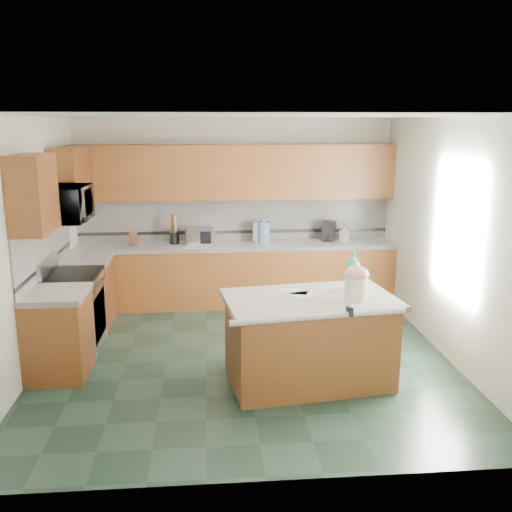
{
  "coord_description": "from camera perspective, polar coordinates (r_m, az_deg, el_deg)",
  "views": [
    {
      "loc": [
        -0.4,
        -6.07,
        2.64
      ],
      "look_at": [
        0.15,
        0.35,
        1.12
      ],
      "focal_mm": 40.0,
      "sensor_mm": 36.0,
      "label": 1
    }
  ],
  "objects": [
    {
      "name": "left_counter_front",
      "position": [
        6.29,
        -19.45,
        -3.65
      ],
      "size": [
        0.64,
        0.72,
        0.06
      ],
      "primitive_type": "cube",
      "color": "white",
      "rests_on": "left_base_cab_front"
    },
    {
      "name": "knife_block",
      "position": [
        8.35,
        -12.18,
        1.74
      ],
      "size": [
        0.12,
        0.15,
        0.21
      ],
      "primitive_type": "cube",
      "rotation": [
        -0.31,
        0.0,
        -0.14
      ],
      "color": "#472814",
      "rests_on": "back_countertop"
    },
    {
      "name": "soap_bottle_back",
      "position": [
        8.52,
        8.81,
        2.26
      ],
      "size": [
        0.15,
        0.15,
        0.23
      ],
      "primitive_type": "imported",
      "rotation": [
        0.0,
        0.0,
        0.71
      ],
      "color": "white",
      "rests_on": "back_countertop"
    },
    {
      "name": "left_upper_cab_rear",
      "position": [
        7.73,
        -18.01,
        7.43
      ],
      "size": [
        0.33,
        1.09,
        0.78
      ],
      "primitive_type": "cube",
      "color": "#32170B",
      "rests_on": "wall_left"
    },
    {
      "name": "microwave",
      "position": [
        6.82,
        -18.48,
        4.95
      ],
      "size": [
        0.5,
        0.73,
        0.41
      ],
      "primitive_type": "imported",
      "rotation": [
        0.0,
        0.0,
        1.57
      ],
      "color": "#B7B7BC",
      "rests_on": "wall_left"
    },
    {
      "name": "soap_back_cap",
      "position": [
        8.49,
        8.84,
        3.14
      ],
      "size": [
        0.02,
        0.02,
        0.03
      ],
      "primitive_type": "cylinder",
      "color": "red",
      "rests_on": "soap_bottle_back"
    },
    {
      "name": "treat_jar_knob_end_l",
      "position": [
        5.66,
        9.65,
        -1.26
      ],
      "size": [
        0.04,
        0.04,
        0.04
      ],
      "primitive_type": "sphere",
      "color": "tan",
      "rests_on": "treat_jar_lid"
    },
    {
      "name": "clamp_body",
      "position": [
        5.38,
        9.35,
        -5.45
      ],
      "size": [
        0.06,
        0.1,
        0.08
      ],
      "primitive_type": "cube",
      "rotation": [
        0.0,
        0.0,
        0.34
      ],
      "color": "black",
      "rests_on": "island_top"
    },
    {
      "name": "coffee_maker",
      "position": [
        8.49,
        7.29,
        2.49
      ],
      "size": [
        0.23,
        0.24,
        0.3
      ],
      "primitive_type": "cube",
      "rotation": [
        0.0,
        0.0,
        -0.36
      ],
      "color": "black",
      "rests_on": "back_countertop"
    },
    {
      "name": "water_jug",
      "position": [
        8.32,
        0.79,
        2.41
      ],
      "size": [
        0.19,
        0.19,
        0.31
      ],
      "primitive_type": "cylinder",
      "color": "#6683BD",
      "rests_on": "back_countertop"
    },
    {
      "name": "left_accent_band",
      "position": [
        7.07,
        -20.2,
        -0.65
      ],
      "size": [
        0.01,
        2.3,
        0.05
      ],
      "primitive_type": "cube",
      "color": "black",
      "rests_on": "wall_left"
    },
    {
      "name": "paper_towel",
      "position": [
        8.35,
        0.1,
        2.37
      ],
      "size": [
        0.13,
        0.13,
        0.28
      ],
      "primitive_type": "cylinder",
      "color": "white",
      "rests_on": "back_countertop"
    },
    {
      "name": "island_bullnose",
      "position": [
        5.31,
        6.39,
        -6.05
      ],
      "size": [
        1.69,
        0.28,
        0.06
      ],
      "primitive_type": "cylinder",
      "rotation": [
        0.0,
        1.57,
        0.13
      ],
      "color": "white",
      "rests_on": "island_base"
    },
    {
      "name": "wall_right",
      "position": [
        6.78,
        18.88,
        1.58
      ],
      "size": [
        0.04,
        4.6,
        2.7
      ],
      "primitive_type": "cube",
      "color": "white",
      "rests_on": "ground"
    },
    {
      "name": "utensil_crock",
      "position": [
        8.33,
        -8.16,
        1.82
      ],
      "size": [
        0.14,
        0.14,
        0.17
      ],
      "primitive_type": "cylinder",
      "color": "black",
      "rests_on": "back_countertop"
    },
    {
      "name": "wall_front",
      "position": [
        3.99,
        1.14,
        -5.61
      ],
      "size": [
        4.6,
        0.04,
        2.7
      ],
      "primitive_type": "cube",
      "color": "white",
      "rests_on": "ground"
    },
    {
      "name": "range_cooktop",
      "position": [
        6.98,
        -17.99,
        -1.82
      ],
      "size": [
        0.62,
        0.78,
        0.04
      ],
      "primitive_type": "cube",
      "color": "black",
      "rests_on": "range_body"
    },
    {
      "name": "back_upper_cab",
      "position": [
        8.25,
        -2.12,
        8.39
      ],
      "size": [
        4.6,
        0.33,
        0.78
      ],
      "primitive_type": "cube",
      "color": "#32170B",
      "rests_on": "wall_back"
    },
    {
      "name": "coffee_carafe",
      "position": [
        8.46,
        7.33,
        1.86
      ],
      "size": [
        0.12,
        0.12,
        0.12
      ],
      "primitive_type": "cylinder",
      "color": "black",
      "rests_on": "back_countertop"
    },
    {
      "name": "floor",
      "position": [
        6.63,
        -1.05,
        -10.19
      ],
      "size": [
        4.6,
        4.6,
        0.0
      ],
      "primitive_type": "plane",
      "color": "black",
      "rests_on": "ground"
    },
    {
      "name": "window_light_proxy",
      "position": [
        6.56,
        19.43,
        2.5
      ],
      "size": [
        0.02,
        1.4,
        1.1
      ],
      "primitive_type": "cube",
      "color": "white",
      "rests_on": "wall_right"
    },
    {
      "name": "left_base_cab_rear",
      "position": [
        7.85,
        -16.48,
        -3.64
      ],
      "size": [
        0.6,
        0.82,
        0.86
      ],
      "primitive_type": "cube",
      "color": "#32170B",
      "rests_on": "ground"
    },
    {
      "name": "back_backsplash",
      "position": [
        8.49,
        -2.13,
        3.73
      ],
      "size": [
        4.6,
        0.02,
        0.63
      ],
      "primitive_type": "cube",
      "color": "silver",
      "rests_on": "back_countertop"
    },
    {
      "name": "paper_sheet_b",
      "position": [
        5.95,
        3.79,
        -3.55
      ],
      "size": [
        0.33,
        0.28,
        0.0
      ],
      "primitive_type": "cube",
      "rotation": [
        0.0,
        0.0,
        -0.23
      ],
      "color": "white",
      "rests_on": "island_top"
    },
    {
      "name": "left_counter_rear",
      "position": [
        7.73,
        -16.7,
        -0.38
      ],
      "size": [
        0.64,
        0.82,
        0.06
      ],
      "primitive_type": "cube",
      "color": "white",
      "rests_on": "left_base_cab_rear"
    },
    {
      "name": "range_handle",
      "position": [
        6.95,
        -15.34,
        -2.74
      ],
      "size": [
        0.02,
        0.66,
        0.02
      ],
      "primitive_type": "cylinder",
      "rotation": [
        1.57,
        0.0,
        0.0
      ],
      "color": "#B7B7BC",
      "rests_on": "range_body"
    },
    {
      "name": "toaster_oven_door",
      "position": [
        8.16,
        -5.73,
        1.83
      ],
      "size": [
        0.34,
        0.01,
        0.18
      ],
      "primitive_type": "cube",
      "color": "black",
      "rests_on": "toaster_oven"
    },
    {
      "name": "wall_left",
      "position": [
        6.5,
        -21.98,
        0.84
      ],
      "size": [
        0.04,
        4.6,
        2.7
      ],
      "primitive_type": "cube",
      "color": "white",
      "rests_on": "ground"
    },
    {
      "name": "back_base_cab",
      "position": [
        8.38,
        -1.99,
        -2.03
      ],
      "size": [
        4.6,
        0.6,
        0.86
      ],
      "primitive_type": "cube",
      "color": "#32170B",
      "rests_on": "ground"
    },
    {
      "name": "treat_jar_knob",
      "position": [
        5.67,
        10.04,
        -1.24
      ],
      "size": [
        0.08,
        0.03,
        0.03
      ],
      "primitive_type": "cylinder",
      "rotation": [
        0.0,
        1.57,
        0.0
      ],
      "color": "tan",
      "rests_on": "treat_jar_lid"
    },
    {
      "name": "island_top",
      "position": [
        5.78,
        5.42,
        -4.41
      ],
      "size": [
        1.81,
        1.23,
        0.06
      ],
      "primitive_type": "cube",
      "rotation": [
        0.0,
        0.0,
        0.13
      ],
      "color": "white",
      "rests_on": "island_base"
    },
    {
      "name": "treat_jar_lid",
      "position": [
        5.69,
        10.02,
        -1.74
      ],
      "size": [
        0.24,
        0.24,
        0.15
      ],
      "primitive_type": "ellipsoid",
      "color": "#CD888A",
      "rests_on": "treat_jar"
    },
    {
      "name": "back_accent_band",
      "position": [
        8.51,
        -2.12,
        2.43
      ],
      "size": [
        4.6,
        0.01,
        0.05
      ],
      "primitive_type": "cube",
      "color": "black",
      "rests_on": "back_countertop"
    },
    {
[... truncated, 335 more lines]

